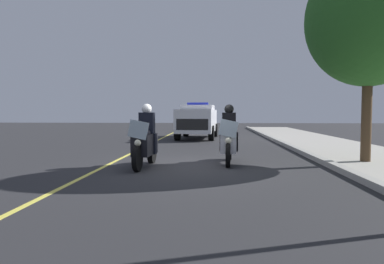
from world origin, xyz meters
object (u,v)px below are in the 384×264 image
police_suv (198,120)px  police_motorcycle_lead_left (145,141)px  tree_mid_block (369,19)px  police_motorcycle_lead_right (229,139)px

police_suv → police_motorcycle_lead_left: bearing=-5.0°
police_suv → tree_mid_block: tree_mid_block is taller
police_motorcycle_lead_left → tree_mid_block: (-0.79, 6.15, 3.37)m
police_motorcycle_lead_left → police_suv: (-10.56, 0.92, 0.37)m
police_motorcycle_lead_left → police_motorcycle_lead_right: (-0.84, 2.29, 0.00)m
police_motorcycle_lead_left → tree_mid_block: tree_mid_block is taller
police_motorcycle_lead_right → tree_mid_block: tree_mid_block is taller
police_motorcycle_lead_left → police_suv: police_suv is taller
police_motorcycle_lead_right → tree_mid_block: 5.12m
police_motorcycle_lead_left → police_motorcycle_lead_right: bearing=110.0°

